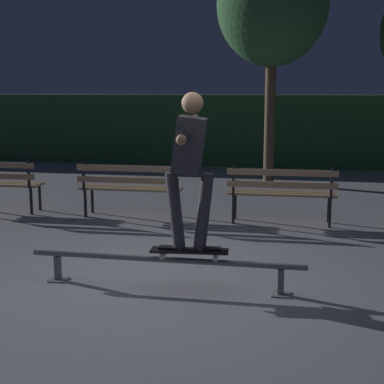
# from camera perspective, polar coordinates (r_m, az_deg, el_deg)

# --- Properties ---
(ground_plane) EXTENTS (90.00, 90.00, 0.00)m
(ground_plane) POSITION_cam_1_polar(r_m,az_deg,el_deg) (5.93, -2.48, -9.28)
(ground_plane) COLOR slate
(hedge_backdrop) EXTENTS (24.00, 1.20, 1.84)m
(hedge_backdrop) POSITION_cam_1_polar(r_m,az_deg,el_deg) (15.09, 5.86, 6.29)
(hedge_backdrop) COLOR #2D5B33
(hedge_backdrop) RESTS_ON ground
(grind_rail) EXTENTS (2.84, 0.18, 0.32)m
(grind_rail) POSITION_cam_1_polar(r_m,az_deg,el_deg) (5.75, -2.75, -7.25)
(grind_rail) COLOR slate
(grind_rail) RESTS_ON ground
(skateboard) EXTENTS (0.79, 0.27, 0.09)m
(skateboard) POSITION_cam_1_polar(r_m,az_deg,el_deg) (5.65, -0.26, -6.01)
(skateboard) COLOR black
(skateboard) RESTS_ON grind_rail
(skateboarder) EXTENTS (0.63, 1.40, 1.56)m
(skateboarder) POSITION_cam_1_polar(r_m,az_deg,el_deg) (5.46, -0.24, 3.45)
(skateboarder) COLOR black
(skateboarder) RESTS_ON skateboard
(park_bench_left_center) EXTENTS (1.61, 0.44, 0.88)m
(park_bench_left_center) POSITION_cam_1_polar(r_m,az_deg,el_deg) (8.78, -6.34, 0.80)
(park_bench_left_center) COLOR black
(park_bench_left_center) RESTS_ON ground
(park_bench_right_center) EXTENTS (1.61, 0.44, 0.88)m
(park_bench_right_center) POSITION_cam_1_polar(r_m,az_deg,el_deg) (8.40, 9.07, 0.29)
(park_bench_right_center) COLOR black
(park_bench_right_center) RESTS_ON ground
(tree_behind_benches) EXTENTS (2.27, 2.27, 4.94)m
(tree_behind_benches) POSITION_cam_1_polar(r_m,az_deg,el_deg) (12.12, 8.17, 18.24)
(tree_behind_benches) COLOR brown
(tree_behind_benches) RESTS_ON ground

